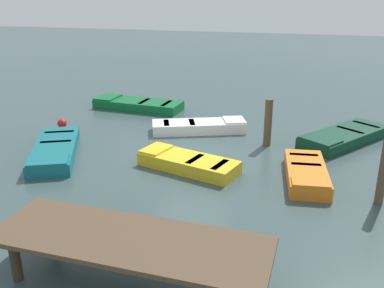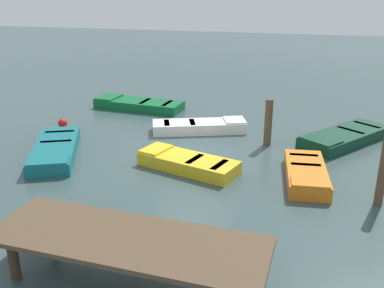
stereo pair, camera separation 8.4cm
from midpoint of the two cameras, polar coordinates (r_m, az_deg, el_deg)
The scene contains 11 objects.
ground_plane at distance 14.74m, azimuth -0.16°, elevation -1.28°, with size 80.00×80.00×0.00m, color #384C4C.
dock_segment at distance 8.43m, azimuth -8.44°, elevation -12.69°, with size 5.38×2.01×0.95m.
rowboat_dark_green at distance 16.70m, azimuth 19.18°, elevation 0.96°, with size 3.43×3.94×0.46m.
rowboat_teal at distance 15.20m, azimuth -17.63°, elevation -0.73°, with size 2.76×4.02×0.46m.
rowboat_white at distance 16.91m, azimuth 0.85°, elevation 2.34°, with size 3.73×2.25×0.46m.
rowboat_orange at distance 13.15m, azimuth 14.55°, elevation -3.69°, with size 1.41×2.95×0.46m.
rowboat_green at distance 20.23m, azimuth -7.25°, elevation 5.17°, with size 4.13×1.70×0.46m.
rowboat_yellow at distance 13.46m, azimuth -0.75°, elevation -2.43°, with size 3.32×1.99×0.46m.
mooring_piling_mid_left at distance 15.52m, azimuth 9.76°, elevation 2.80°, with size 0.27×0.27×1.67m, color brown.
mooring_piling_far_left at distance 12.05m, azimuth 23.60°, elevation -2.97°, with size 0.22×0.22×1.99m, color brown.
marker_buoy at distance 17.74m, azimuth -16.75°, elevation 2.57°, with size 0.36×0.36×0.48m.
Camera 1 is at (-3.48, 13.28, 5.38)m, focal length 40.79 mm.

